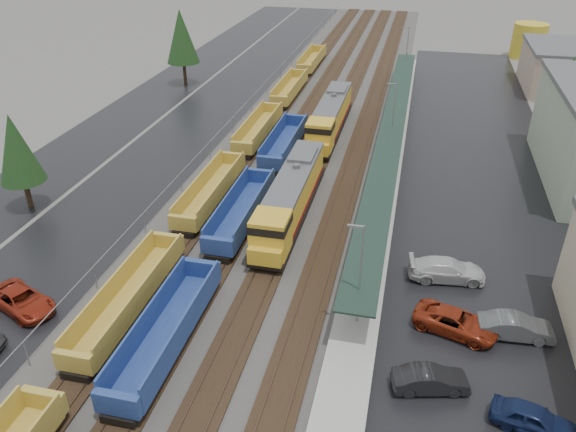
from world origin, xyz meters
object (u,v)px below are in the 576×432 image
at_px(well_string_blue, 167,331).
at_px(locomotive_lead, 290,198).
at_px(parked_car_west_c, 21,300).
at_px(parked_car_east_c, 447,270).
at_px(locomotive_trail, 330,117).
at_px(parked_car_east_a, 430,380).
at_px(parked_car_east_d, 534,419).
at_px(parked_car_east_e, 516,327).
at_px(parked_car_east_b, 456,322).
at_px(storage_tank, 529,41).
at_px(well_string_yellow, 211,191).

bearing_deg(well_string_blue, locomotive_lead, 76.93).
distance_m(parked_car_west_c, parked_car_east_c, 30.54).
xyz_separation_m(locomotive_trail, parked_car_east_a, (12.31, -38.20, -1.54)).
height_order(well_string_blue, parked_car_east_c, well_string_blue).
relative_size(parked_car_east_d, parked_car_east_e, 0.92).
distance_m(locomotive_lead, parked_car_west_c, 22.34).
relative_size(parked_car_east_b, parked_car_east_d, 1.23).
xyz_separation_m(locomotive_trail, storage_tank, (27.92, 45.22, 0.64)).
bearing_deg(parked_car_east_e, parked_car_east_c, 32.59).
relative_size(locomotive_lead, locomotive_trail, 1.00).
relative_size(locomotive_trail, well_string_blue, 0.24).
xyz_separation_m(parked_car_west_c, parked_car_east_e, (32.98, 4.82, 0.04)).
bearing_deg(locomotive_trail, locomotive_lead, -90.00).
relative_size(parked_car_west_c, parked_car_east_e, 1.13).
relative_size(locomotive_trail, parked_car_east_a, 4.21).
bearing_deg(parked_car_east_a, parked_car_west_c, 73.68).
height_order(parked_car_east_c, parked_car_east_d, parked_car_east_c).
xyz_separation_m(locomotive_lead, parked_car_east_e, (17.62, -11.34, -1.48)).
height_order(locomotive_lead, locomotive_trail, same).
distance_m(parked_car_east_c, parked_car_east_d, 13.76).
height_order(parked_car_west_c, parked_car_east_a, parked_car_west_c).
relative_size(locomotive_lead, well_string_yellow, 0.17).
bearing_deg(parked_car_east_c, well_string_yellow, 63.12).
xyz_separation_m(parked_car_west_c, parked_car_east_b, (29.21, 4.51, 0.00)).
xyz_separation_m(storage_tank, parked_car_east_a, (-15.60, -83.42, -2.18)).
bearing_deg(parked_car_east_e, locomotive_trail, 23.75).
bearing_deg(parked_car_east_d, locomotive_lead, 57.41).
distance_m(storage_tank, parked_car_east_a, 84.90).
height_order(parked_car_west_c, parked_car_east_e, parked_car_east_e).
distance_m(locomotive_lead, well_string_yellow, 8.30).
relative_size(storage_tank, parked_car_east_d, 1.31).
height_order(locomotive_lead, storage_tank, storage_tank).
height_order(storage_tank, parked_car_east_d, storage_tank).
distance_m(parked_car_east_a, parked_car_east_b, 5.76).
distance_m(parked_car_east_d, parked_car_east_e, 7.49).
bearing_deg(locomotive_lead, parked_car_west_c, -133.55).
height_order(well_string_yellow, parked_car_east_b, well_string_yellow).
bearing_deg(well_string_blue, parked_car_east_b, 17.35).
height_order(locomotive_trail, parked_car_east_a, locomotive_trail).
relative_size(locomotive_lead, parked_car_east_a, 4.21).
xyz_separation_m(parked_car_west_c, parked_car_east_c, (28.72, 10.37, 0.07)).
xyz_separation_m(parked_car_east_b, parked_car_east_c, (-0.49, 5.87, 0.06)).
height_order(well_string_yellow, storage_tank, storage_tank).
bearing_deg(well_string_blue, parked_car_east_e, 15.24).
relative_size(locomotive_lead, well_string_blue, 0.24).
distance_m(well_string_yellow, parked_car_east_e, 28.83).
bearing_deg(parked_car_west_c, parked_car_east_a, -70.03).
xyz_separation_m(locomotive_trail, parked_car_east_b, (13.86, -32.64, -1.52)).
bearing_deg(locomotive_trail, parked_car_east_e, -61.41).
height_order(storage_tank, parked_car_east_a, storage_tank).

